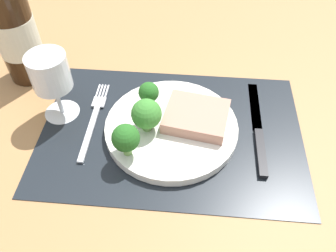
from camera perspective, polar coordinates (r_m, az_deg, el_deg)
name	(u,v)px	position (r cm, az deg, el deg)	size (l,w,h in cm)	color
ground_plane	(171,137)	(63.41, 0.54, -1.82)	(140.00, 110.00, 3.00)	#996D42
placemat	(171,131)	(62.15, 0.55, -0.84)	(46.47, 31.79, 0.30)	black
plate	(171,128)	(61.44, 0.55, -0.26)	(23.49, 23.49, 1.60)	silver
steak	(196,116)	(60.86, 4.68, 1.63)	(10.78, 9.13, 2.28)	tan
broccoli_center	(149,93)	(62.43, -3.20, 5.46)	(3.73, 3.73, 4.91)	#5B8942
broccoli_near_steak	(146,114)	(57.80, -3.58, 1.94)	(5.20, 5.20, 6.19)	#6B994C
broccoli_front_edge	(126,138)	(54.36, -6.97, -2.04)	(4.53, 4.53, 6.08)	#6B994C
fork	(94,119)	(65.09, -12.13, 1.19)	(2.40, 19.20, 0.50)	silver
knife	(258,133)	(63.35, 14.70, -1.10)	(1.80, 23.00, 0.80)	black
wine_bottle	(14,27)	(73.06, -24.10, 14.61)	(8.06, 8.06, 31.70)	#331E0F
wine_glass	(51,76)	(62.64, -18.78, 7.82)	(6.80, 6.80, 13.06)	silver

